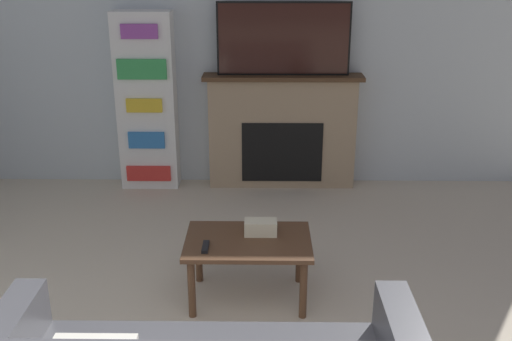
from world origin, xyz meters
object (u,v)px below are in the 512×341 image
coffee_table (248,248)px  bookshelf (147,102)px  fireplace (282,131)px  tv (284,39)px

coffee_table → bookshelf: 2.39m
fireplace → bookshelf: bearing=-179.0°
fireplace → tv: (0.00, -0.02, 0.90)m
coffee_table → tv: bearing=82.2°
bookshelf → coffee_table: bearing=-63.7°
fireplace → tv: tv is taller
fireplace → coffee_table: bearing=-97.7°
tv → coffee_table: 2.38m
coffee_table → bookshelf: (-1.04, 2.10, 0.48)m
tv → bookshelf: tv is taller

